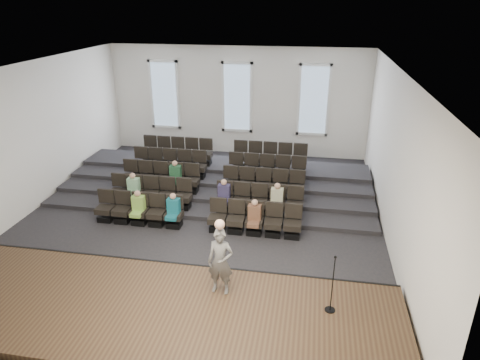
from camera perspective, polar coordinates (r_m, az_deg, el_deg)
name	(u,v)px	position (r m, az deg, el deg)	size (l,w,h in m)	color
ground	(201,220)	(14.62, -5.28, -5.30)	(14.00, 14.00, 0.00)	black
ceiling	(194,69)	(13.02, -6.10, 14.50)	(12.00, 14.00, 0.02)	white
wall_back	(237,101)	(20.21, -0.36, 10.43)	(12.00, 0.04, 5.00)	silver
wall_front	(88,285)	(7.80, -19.65, -13.04)	(12.00, 0.04, 5.00)	silver
wall_left	(26,140)	(16.25, -26.66, 4.79)	(0.04, 14.00, 5.00)	silver
wall_right	(396,162)	(13.38, 20.08, 2.32)	(0.04, 14.00, 5.00)	silver
stage	(143,315)	(10.49, -12.81, -17.12)	(11.80, 3.60, 0.50)	#412F1B
stage_lip	(168,270)	(11.79, -9.56, -11.78)	(11.80, 0.06, 0.52)	black
risers	(220,179)	(17.31, -2.62, 0.18)	(11.80, 4.80, 0.60)	black
seating_rows	(211,184)	(15.66, -3.93, -0.47)	(6.80, 4.70, 1.67)	black
windows	(237,97)	(20.10, -0.39, 10.94)	(8.44, 0.10, 3.24)	white
audience	(195,196)	(14.44, -5.96, -2.20)	(5.45, 2.64, 1.10)	#84B548
speaker	(220,261)	(10.05, -2.62, -10.80)	(0.60, 0.40, 1.66)	#575553
mic_stand	(331,295)	(9.92, 12.10, -14.72)	(0.24, 0.24, 1.43)	black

